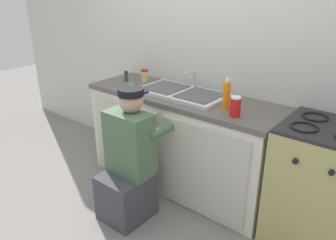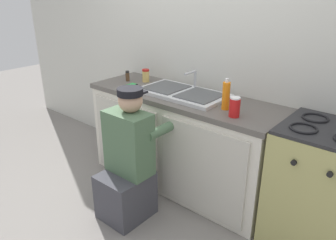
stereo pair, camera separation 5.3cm
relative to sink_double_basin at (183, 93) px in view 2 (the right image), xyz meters
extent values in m
plane|color=gray|center=(0.00, -0.30, -0.93)|extent=(12.00, 12.00, 0.00)
cube|color=silver|center=(0.00, 0.35, 0.32)|extent=(6.00, 0.10, 2.50)
cube|color=silver|center=(0.00, 0.00, -0.50)|extent=(1.82, 0.60, 0.87)
cube|color=beige|center=(-0.44, -0.31, -0.50)|extent=(0.80, 0.02, 0.77)
cube|color=beige|center=(0.44, -0.31, -0.50)|extent=(0.80, 0.02, 0.77)
cube|color=#5B5651|center=(0.00, 0.00, -0.04)|extent=(1.86, 0.62, 0.04)
cube|color=silver|center=(0.00, 0.00, 0.00)|extent=(0.80, 0.44, 0.03)
cube|color=#4C4F51|center=(-0.19, 0.00, 0.01)|extent=(0.33, 0.35, 0.01)
cube|color=#4C4F51|center=(0.19, 0.00, 0.01)|extent=(0.33, 0.35, 0.01)
cylinder|color=#B7BABF|center=(0.00, 0.19, 0.07)|extent=(0.02, 0.02, 0.18)
cylinder|color=#B7BABF|center=(0.00, 0.11, 0.16)|extent=(0.02, 0.16, 0.02)
cube|color=tan|center=(1.25, 0.00, -0.48)|extent=(0.62, 0.60, 0.91)
cube|color=#262628|center=(1.25, 0.00, -0.01)|extent=(0.61, 0.59, 0.02)
torus|color=black|center=(1.11, -0.12, 0.01)|extent=(0.19, 0.19, 0.02)
torus|color=black|center=(1.11, 0.12, 0.01)|extent=(0.19, 0.19, 0.02)
cylinder|color=black|center=(1.14, -0.31, -0.16)|extent=(0.04, 0.02, 0.04)
cylinder|color=black|center=(1.36, -0.31, -0.16)|extent=(0.04, 0.02, 0.04)
cube|color=#3F3F47|center=(-0.04, -0.70, -0.73)|extent=(0.36, 0.40, 0.40)
cube|color=#4C6B4C|center=(-0.04, -0.64, -0.27)|extent=(0.38, 0.22, 0.52)
sphere|color=tan|center=(-0.04, -0.60, 0.07)|extent=(0.19, 0.19, 0.19)
cylinder|color=black|center=(-0.04, -0.60, 0.14)|extent=(0.20, 0.20, 0.06)
cube|color=black|center=(-0.04, -0.51, 0.12)|extent=(0.13, 0.09, 0.02)
cylinder|color=#4C6B4C|center=(-0.21, -0.44, -0.18)|extent=(0.08, 0.30, 0.08)
cylinder|color=#4C6B4C|center=(0.13, -0.44, -0.18)|extent=(0.08, 0.30, 0.08)
cylinder|color=red|center=(0.62, -0.17, 0.05)|extent=(0.08, 0.08, 0.14)
cylinder|color=white|center=(0.62, -0.17, 0.13)|extent=(0.08, 0.08, 0.01)
cylinder|color=#513823|center=(-0.71, 0.00, 0.02)|extent=(0.04, 0.04, 0.08)
cylinder|color=black|center=(-0.71, 0.00, 0.08)|extent=(0.04, 0.04, 0.02)
cylinder|color=orange|center=(0.49, -0.08, 0.09)|extent=(0.06, 0.06, 0.22)
cylinder|color=white|center=(0.49, -0.08, 0.22)|extent=(0.03, 0.03, 0.03)
cube|color=black|center=(-0.56, -0.11, -0.01)|extent=(0.07, 0.14, 0.01)
cube|color=green|center=(-0.56, -0.11, -0.01)|extent=(0.06, 0.12, 0.00)
cylinder|color=#DBB760|center=(-0.55, 0.10, 0.04)|extent=(0.07, 0.07, 0.11)
cylinder|color=#B21E19|center=(-0.55, 0.10, 0.10)|extent=(0.07, 0.07, 0.02)
camera|label=1|loc=(1.67, -2.26, 0.88)|focal=35.00mm
camera|label=2|loc=(1.71, -2.22, 0.88)|focal=35.00mm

